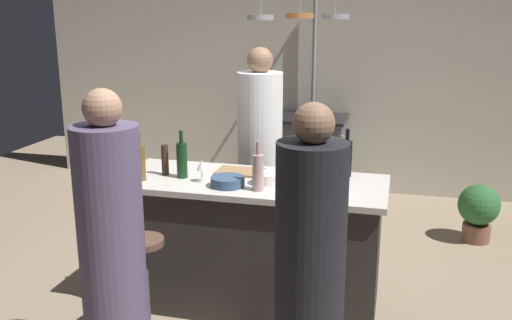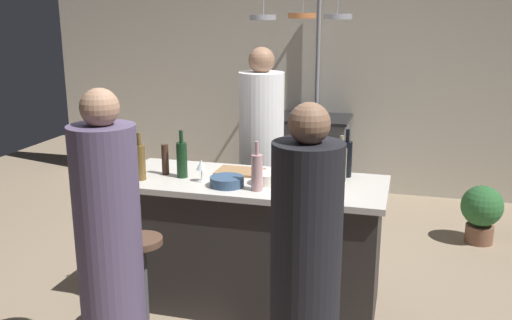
{
  "view_description": "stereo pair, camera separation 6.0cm",
  "coord_description": "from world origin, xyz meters",
  "px_view_note": "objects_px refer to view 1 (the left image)",
  "views": [
    {
      "loc": [
        0.93,
        -3.48,
        1.99
      ],
      "look_at": [
        0.0,
        0.15,
        1.0
      ],
      "focal_mm": 39.69,
      "sensor_mm": 36.0,
      "label": 1
    },
    {
      "loc": [
        0.98,
        -3.46,
        1.99
      ],
      "look_at": [
        0.0,
        0.15,
        1.0
      ],
      "focal_mm": 39.69,
      "sensor_mm": 36.0,
      "label": 2
    }
  ],
  "objects_px": {
    "chef": "(260,161)",
    "wine_bottle_amber": "(140,162)",
    "guest_right": "(310,279)",
    "mixing_bowl_blue": "(228,182)",
    "cutting_board": "(240,172)",
    "wine_bottle_dark": "(347,158)",
    "pepper_mill": "(165,160)",
    "mixing_bowl_ceramic": "(266,178)",
    "stove_range": "(308,157)",
    "mixing_bowl_steel": "(324,190)",
    "potted_plant": "(478,209)",
    "wine_bottle_rose": "(258,172)",
    "wine_glass_by_chef": "(202,166)",
    "guest_left": "(112,254)",
    "wine_bottle_white": "(341,163)",
    "bar_stool_right": "(312,307)",
    "bar_stool_left": "(145,285)",
    "wine_glass_near_right_guest": "(289,158)",
    "wine_bottle_red": "(182,159)"
  },
  "relations": [
    {
      "from": "chef",
      "to": "wine_bottle_amber",
      "type": "height_order",
      "value": "chef"
    },
    {
      "from": "guest_right",
      "to": "mixing_bowl_blue",
      "type": "bearing_deg",
      "value": 128.27
    },
    {
      "from": "chef",
      "to": "cutting_board",
      "type": "distance_m",
      "value": 0.73
    },
    {
      "from": "wine_bottle_dark",
      "to": "pepper_mill",
      "type": "bearing_deg",
      "value": -167.23
    },
    {
      "from": "wine_bottle_amber",
      "to": "mixing_bowl_ceramic",
      "type": "relative_size",
      "value": 1.84
    },
    {
      "from": "stove_range",
      "to": "mixing_bowl_steel",
      "type": "distance_m",
      "value": 2.73
    },
    {
      "from": "wine_bottle_dark",
      "to": "guest_right",
      "type": "bearing_deg",
      "value": -91.94
    },
    {
      "from": "potted_plant",
      "to": "mixing_bowl_blue",
      "type": "distance_m",
      "value": 2.55
    },
    {
      "from": "potted_plant",
      "to": "pepper_mill",
      "type": "bearing_deg",
      "value": -145.08
    },
    {
      "from": "mixing_bowl_steel",
      "to": "mixing_bowl_blue",
      "type": "bearing_deg",
      "value": 177.9
    },
    {
      "from": "wine_bottle_rose",
      "to": "wine_glass_by_chef",
      "type": "height_order",
      "value": "wine_bottle_rose"
    },
    {
      "from": "pepper_mill",
      "to": "mixing_bowl_steel",
      "type": "xyz_separation_m",
      "value": [
        1.12,
        -0.17,
        -0.08
      ]
    },
    {
      "from": "pepper_mill",
      "to": "wine_glass_by_chef",
      "type": "bearing_deg",
      "value": -17.12
    },
    {
      "from": "cutting_board",
      "to": "pepper_mill",
      "type": "bearing_deg",
      "value": -160.76
    },
    {
      "from": "wine_glass_by_chef",
      "to": "mixing_bowl_steel",
      "type": "relative_size",
      "value": 0.67
    },
    {
      "from": "stove_range",
      "to": "mixing_bowl_steel",
      "type": "bearing_deg",
      "value": -78.91
    },
    {
      "from": "guest_left",
      "to": "wine_bottle_white",
      "type": "relative_size",
      "value": 5.3
    },
    {
      "from": "stove_range",
      "to": "pepper_mill",
      "type": "height_order",
      "value": "pepper_mill"
    },
    {
      "from": "bar_stool_right",
      "to": "wine_bottle_amber",
      "type": "distance_m",
      "value": 1.46
    },
    {
      "from": "wine_glass_by_chef",
      "to": "guest_right",
      "type": "bearing_deg",
      "value": -46.27
    },
    {
      "from": "guest_right",
      "to": "mixing_bowl_ceramic",
      "type": "distance_m",
      "value": 1.08
    },
    {
      "from": "guest_left",
      "to": "wine_bottle_amber",
      "type": "height_order",
      "value": "guest_left"
    },
    {
      "from": "wine_glass_by_chef",
      "to": "potted_plant",
      "type": "bearing_deg",
      "value": 40.38
    },
    {
      "from": "wine_bottle_white",
      "to": "mixing_bowl_ceramic",
      "type": "height_order",
      "value": "wine_bottle_white"
    },
    {
      "from": "bar_stool_left",
      "to": "wine_bottle_rose",
      "type": "bearing_deg",
      "value": 34.72
    },
    {
      "from": "wine_bottle_rose",
      "to": "wine_bottle_white",
      "type": "relative_size",
      "value": 1.02
    },
    {
      "from": "chef",
      "to": "wine_glass_near_right_guest",
      "type": "distance_m",
      "value": 0.76
    },
    {
      "from": "guest_right",
      "to": "mixing_bowl_blue",
      "type": "height_order",
      "value": "guest_right"
    },
    {
      "from": "mixing_bowl_steel",
      "to": "bar_stool_left",
      "type": "bearing_deg",
      "value": -157.03
    },
    {
      "from": "bar_stool_left",
      "to": "mixing_bowl_ceramic",
      "type": "height_order",
      "value": "mixing_bowl_ceramic"
    },
    {
      "from": "potted_plant",
      "to": "wine_glass_by_chef",
      "type": "distance_m",
      "value": 2.68
    },
    {
      "from": "mixing_bowl_blue",
      "to": "guest_right",
      "type": "bearing_deg",
      "value": -51.73
    },
    {
      "from": "wine_glass_near_right_guest",
      "to": "wine_glass_by_chef",
      "type": "relative_size",
      "value": 1.0
    },
    {
      "from": "stove_range",
      "to": "wine_glass_near_right_guest",
      "type": "height_order",
      "value": "wine_glass_near_right_guest"
    },
    {
      "from": "wine_bottle_amber",
      "to": "wine_glass_near_right_guest",
      "type": "relative_size",
      "value": 2.18
    },
    {
      "from": "wine_glass_near_right_guest",
      "to": "mixing_bowl_steel",
      "type": "bearing_deg",
      "value": -54.11
    },
    {
      "from": "potted_plant",
      "to": "pepper_mill",
      "type": "relative_size",
      "value": 2.48
    },
    {
      "from": "mixing_bowl_blue",
      "to": "potted_plant",
      "type": "bearing_deg",
      "value": 44.23
    },
    {
      "from": "bar_stool_left",
      "to": "wine_glass_near_right_guest",
      "type": "bearing_deg",
      "value": 49.9
    },
    {
      "from": "bar_stool_left",
      "to": "pepper_mill",
      "type": "height_order",
      "value": "pepper_mill"
    },
    {
      "from": "bar_stool_left",
      "to": "wine_bottle_amber",
      "type": "xyz_separation_m",
      "value": [
        -0.2,
        0.44,
        0.65
      ]
    },
    {
      "from": "cutting_board",
      "to": "wine_bottle_dark",
      "type": "height_order",
      "value": "wine_bottle_dark"
    },
    {
      "from": "potted_plant",
      "to": "wine_glass_by_chef",
      "type": "height_order",
      "value": "wine_glass_by_chef"
    },
    {
      "from": "potted_plant",
      "to": "wine_bottle_amber",
      "type": "bearing_deg",
      "value": -143.74
    },
    {
      "from": "cutting_board",
      "to": "wine_glass_by_chef",
      "type": "height_order",
      "value": "wine_glass_by_chef"
    },
    {
      "from": "pepper_mill",
      "to": "mixing_bowl_ceramic",
      "type": "xyz_separation_m",
      "value": [
        0.72,
        -0.03,
        -0.07
      ]
    },
    {
      "from": "wine_glass_by_chef",
      "to": "mixing_bowl_steel",
      "type": "distance_m",
      "value": 0.83
    },
    {
      "from": "chef",
      "to": "wine_bottle_red",
      "type": "distance_m",
      "value": 1.0
    },
    {
      "from": "pepper_mill",
      "to": "mixing_bowl_steel",
      "type": "distance_m",
      "value": 1.13
    },
    {
      "from": "wine_bottle_rose",
      "to": "mixing_bowl_ceramic",
      "type": "xyz_separation_m",
      "value": [
        0.02,
        0.15,
        -0.09
      ]
    }
  ]
}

